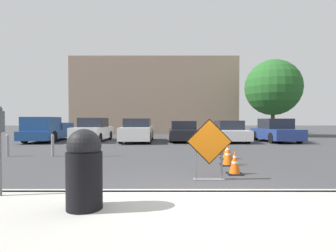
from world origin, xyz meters
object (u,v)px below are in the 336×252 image
at_px(traffic_cone_nearest, 235,163).
at_px(parking_meter, 0,135).
at_px(trash_bin, 85,168).
at_px(traffic_cone_fourth, 223,146).
at_px(parked_car_nearest, 94,130).
at_px(bollard_nearest, 98,145).
at_px(road_closed_sign, 210,147).
at_px(parked_car_third, 184,132).
at_px(bollard_third, 8,145).
at_px(parked_car_second, 138,131).
at_px(parked_car_fifth, 277,131).
at_px(bollard_second, 53,145).
at_px(parked_car_fourth, 229,132).
at_px(traffic_cone_fifth, 219,143).
at_px(traffic_cone_third, 228,151).
at_px(traffic_cone_second, 229,155).
at_px(pickup_truck, 48,130).

height_order(traffic_cone_nearest, parking_meter, parking_meter).
bearing_deg(trash_bin, traffic_cone_fourth, 63.67).
bearing_deg(traffic_cone_fourth, parked_car_nearest, 137.99).
bearing_deg(parking_meter, bollard_nearest, 88.67).
bearing_deg(bollard_nearest, road_closed_sign, -47.04).
relative_size(road_closed_sign, parked_car_third, 0.33).
bearing_deg(traffic_cone_fourth, traffic_cone_nearest, -97.38).
bearing_deg(bollard_third, road_closed_sign, -28.90).
height_order(parked_car_nearest, bollard_third, parked_car_nearest).
height_order(parked_car_second, parked_car_fifth, parked_car_second).
bearing_deg(bollard_second, parked_car_fourth, 39.72).
bearing_deg(parking_meter, traffic_cone_fifth, 56.30).
bearing_deg(road_closed_sign, parked_car_nearest, 118.01).
xyz_separation_m(road_closed_sign, traffic_cone_third, (1.21, 3.36, -0.51)).
bearing_deg(parked_car_nearest, bollard_second, 95.25).
relative_size(road_closed_sign, traffic_cone_second, 2.11).
xyz_separation_m(parked_car_fifth, bollard_nearest, (-9.82, -6.87, -0.23)).
xyz_separation_m(traffic_cone_nearest, bollard_nearest, (-4.53, 3.35, 0.15)).
height_order(traffic_cone_third, traffic_cone_fifth, traffic_cone_fifth).
height_order(traffic_cone_fifth, parked_car_fourth, parked_car_fourth).
xyz_separation_m(pickup_truck, parked_car_nearest, (3.00, 0.18, -0.01)).
relative_size(parked_car_fifth, bollard_nearest, 4.79).
bearing_deg(bollard_second, road_closed_sign, -36.10).
height_order(traffic_cone_nearest, parked_car_third, parked_car_third).
height_order(parked_car_second, parked_car_fourth, parked_car_second).
bearing_deg(bollard_second, pickup_truck, 116.20).
height_order(parked_car_second, bollard_third, parked_car_second).
xyz_separation_m(bollard_second, bollard_third, (-1.77, -0.00, -0.00)).
distance_m(parked_car_third, bollard_nearest, 8.27).
bearing_deg(traffic_cone_fifth, road_closed_sign, -102.95).
distance_m(parked_car_fourth, bollard_third, 12.56).
relative_size(parked_car_fourth, trash_bin, 3.90).
bearing_deg(traffic_cone_second, road_closed_sign, -114.17).
height_order(bollard_third, parking_meter, parking_meter).
bearing_deg(traffic_cone_fourth, bollard_second, -174.32).
xyz_separation_m(pickup_truck, bollard_nearest, (5.25, -7.08, -0.27)).
bearing_deg(bollard_nearest, parking_meter, -91.33).
xyz_separation_m(parked_car_third, bollard_third, (-7.33, -7.35, -0.17)).
xyz_separation_m(traffic_cone_second, parked_car_fourth, (2.15, 9.12, 0.30)).
bearing_deg(pickup_truck, parked_car_third, 177.94).
bearing_deg(pickup_truck, bollard_nearest, 122.79).
xyz_separation_m(traffic_cone_nearest, bollard_second, (-6.30, 3.35, 0.16)).
bearing_deg(bollard_second, parking_meter, -74.16).
bearing_deg(traffic_cone_second, parked_car_fourth, 76.75).
bearing_deg(traffic_cone_third, traffic_cone_fifth, 85.55).
distance_m(traffic_cone_second, trash_bin, 5.44).
xyz_separation_m(traffic_cone_fifth, bollard_second, (-6.94, -2.18, 0.12)).
height_order(parked_car_third, trash_bin, parked_car_third).
xyz_separation_m(traffic_cone_nearest, parked_car_second, (-3.76, 10.20, 0.40)).
relative_size(traffic_cone_fifth, parked_car_nearest, 0.17).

